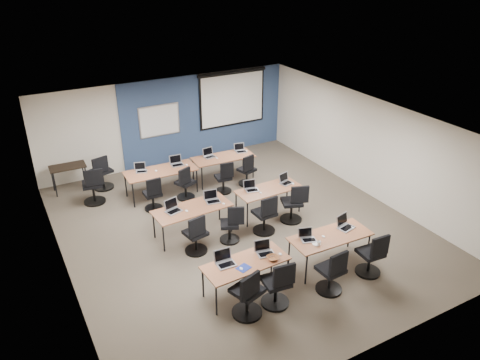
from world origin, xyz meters
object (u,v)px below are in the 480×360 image
laptop_2 (307,237)px  laptop_8 (141,169)px  training_table_back_left (161,172)px  task_chair_9 (185,186)px  training_table_back_right (223,158)px  laptop_3 (345,224)px  task_chair_3 (372,258)px  task_chair_7 (293,206)px  task_chair_11 (247,172)px  task_chair_10 (224,180)px  task_chair_4 (196,237)px  laptop_6 (251,188)px  laptop_7 (285,181)px  task_chair_0 (248,297)px  spare_chair_a (102,175)px  training_table_front_left (246,264)px  utility_table (68,169)px  task_chair_2 (332,275)px  training_table_mid_right (269,190)px  laptop_9 (177,163)px  laptop_11 (240,150)px  task_chair_1 (278,287)px  laptop_0 (225,261)px  laptop_1 (264,250)px  task_chair_6 (265,217)px  laptop_5 (212,199)px  whiteboard (159,121)px  task_chair_5 (231,227)px  laptop_10 (209,155)px  task_chair_8 (153,197)px

laptop_2 → laptop_8: size_ratio=0.99×
training_table_back_left → task_chair_9: 0.79m
training_table_back_right → laptop_3: laptop_3 is taller
task_chair_3 → task_chair_7: size_ratio=0.98×
task_chair_3 → task_chair_11: bearing=96.1°
task_chair_10 → task_chair_4: bearing=-121.2°
training_table_back_left → task_chair_10: 1.75m
laptop_6 → laptop_7: (0.97, -0.09, 0.00)m
laptop_2 → task_chair_11: task_chair_11 is taller
laptop_2 → task_chair_0: bearing=-140.8°
spare_chair_a → laptop_3: bearing=-71.6°
training_table_front_left → task_chair_4: task_chair_4 is taller
training_table_front_left → utility_table: bearing=106.7°
task_chair_2 → laptop_8: 6.05m
laptop_7 → training_table_mid_right: bearing=172.2°
task_chair_9 → laptop_9: bearing=62.5°
laptop_11 → task_chair_10: bearing=-127.7°
training_table_back_right → utility_table: 4.33m
task_chair_1 → laptop_3: task_chair_1 is taller
laptop_0 → laptop_6: laptop_0 is taller
training_table_back_left → task_chair_2: bearing=-73.1°
task_chair_7 → utility_table: bearing=156.2°
training_table_mid_right → laptop_6: bearing=158.5°
laptop_1 → task_chair_6: size_ratio=0.33×
laptop_9 → utility_table: laptop_9 is taller
task_chair_1 → laptop_5: bearing=94.0°
whiteboard → task_chair_5: whiteboard is taller
laptop_0 → laptop_11: 5.52m
laptop_5 → task_chair_6: (1.00, -0.81, -0.37)m
task_chair_1 → laptop_11: task_chair_1 is taller
laptop_6 → utility_table: bearing=148.1°
task_chair_2 → laptop_10: (0.09, 5.73, 0.38)m
task_chair_0 → task_chair_2: (1.78, -0.21, -0.02)m
laptop_9 → laptop_11: laptop_9 is taller
task_chair_7 → laptop_9: 3.59m
task_chair_0 → task_chair_4: (-0.00, 2.30, -0.03)m
laptop_10 → laptop_1: bearing=-109.5°
whiteboard → laptop_10: bearing=-63.7°
laptop_7 → laptop_10: bearing=97.0°
utility_table → task_chair_4: bearing=-65.6°
training_table_mid_right → task_chair_3: (0.55, -3.14, -0.26)m
task_chair_0 → task_chair_3: bearing=-20.7°
laptop_10 → task_chair_8: bearing=-162.2°
laptop_0 → task_chair_3: size_ratio=0.35×
laptop_0 → task_chair_7: task_chair_7 is taller
laptop_0 → laptop_2: (1.87, -0.08, -0.01)m
laptop_1 → task_chair_11: 4.44m
task_chair_8 → task_chair_4: bearing=-86.0°
task_chair_2 → laptop_3: bearing=37.0°
utility_table → laptop_5: bearing=-52.5°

